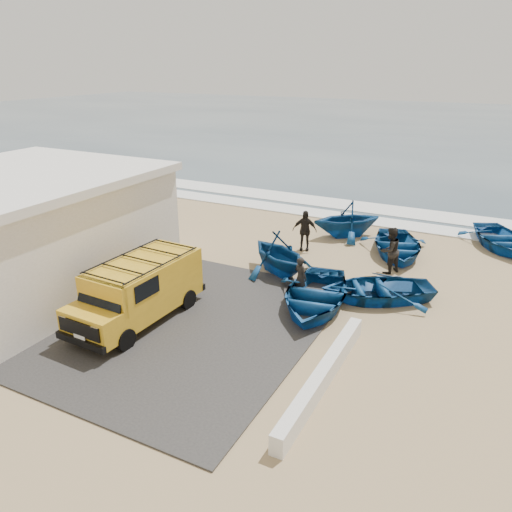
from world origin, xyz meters
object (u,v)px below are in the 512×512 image
at_px(building, 21,230).
at_px(fisherman_middle, 390,250).
at_px(boat_far_left, 347,219).
at_px(boat_far_right, 501,238).
at_px(van, 139,289).
at_px(boat_mid_right, 397,246).
at_px(boat_near_right, 377,288).
at_px(boat_near_left, 315,295).
at_px(parapet, 323,376).
at_px(fisherman_back, 305,230).
at_px(fisherman_front, 300,277).
at_px(boat_mid_left, 279,253).

relative_size(building, fisherman_middle, 4.87).
height_order(boat_far_left, boat_far_right, boat_far_left).
relative_size(van, boat_mid_right, 1.16).
height_order(van, boat_far_right, van).
bearing_deg(boat_near_right, building, -99.21).
height_order(boat_near_right, fisherman_middle, fisherman_middle).
height_order(boat_near_left, boat_far_left, boat_far_left).
xyz_separation_m(parapet, van, (-6.67, 0.66, 0.86)).
bearing_deg(fisherman_back, building, -153.87).
height_order(parapet, fisherman_back, fisherman_back).
bearing_deg(boat_near_right, fisherman_back, -159.78).
height_order(boat_far_left, fisherman_middle, fisherman_middle).
xyz_separation_m(van, boat_far_left, (3.49, 11.34, -0.23)).
relative_size(building, boat_near_right, 2.32).
distance_m(boat_far_left, fisherman_back, 2.94).
height_order(boat_mid_right, fisherman_front, fisherman_front).
bearing_deg(boat_near_right, boat_mid_left, -127.71).
relative_size(parapet, boat_near_right, 1.48).
bearing_deg(fisherman_front, boat_far_left, -60.43).
distance_m(parapet, fisherman_middle, 8.45).
relative_size(boat_mid_left, boat_mid_right, 0.78).
bearing_deg(fisherman_back, boat_near_right, -58.83).
height_order(parapet, boat_mid_left, boat_mid_left).
height_order(building, fisherman_back, building).
distance_m(van, fisherman_middle, 10.08).
height_order(boat_near_left, boat_near_right, boat_near_left).
xyz_separation_m(building, boat_near_right, (12.44, 4.76, -1.74)).
xyz_separation_m(parapet, fisherman_front, (-2.62, 4.72, 0.49)).
height_order(boat_near_right, boat_mid_right, boat_mid_right).
distance_m(boat_near_right, fisherman_back, 5.55).
distance_m(boat_near_right, boat_mid_right, 4.78).
relative_size(building, boat_far_left, 2.76).
height_order(boat_mid_right, fisherman_middle, fisherman_middle).
bearing_deg(boat_mid_right, fisherman_front, -130.27).
height_order(boat_far_left, fisherman_front, boat_far_left).
bearing_deg(boat_far_right, boat_near_left, -143.77).
xyz_separation_m(building, fisherman_front, (9.88, 3.72, -1.40)).
relative_size(boat_near_left, fisherman_middle, 2.35).
xyz_separation_m(building, parapet, (12.50, -1.00, -1.89)).
relative_size(fisherman_front, fisherman_middle, 0.79).
relative_size(fisherman_middle, fisherman_back, 1.03).
height_order(boat_near_left, fisherman_front, fisherman_front).
bearing_deg(building, boat_near_left, 16.29).
height_order(boat_near_left, fisherman_middle, fisherman_middle).
height_order(boat_near_right, fisherman_back, fisherman_back).
bearing_deg(boat_mid_left, parapet, -114.00).
relative_size(van, fisherman_front, 3.26).
bearing_deg(van, boat_mid_right, 59.84).
distance_m(building, fisherman_back, 11.71).
bearing_deg(boat_mid_right, van, -141.70).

